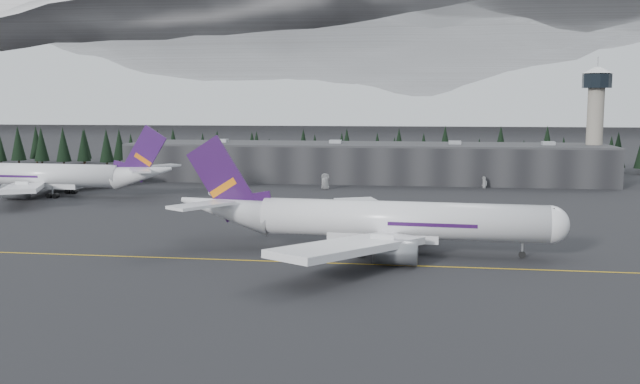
# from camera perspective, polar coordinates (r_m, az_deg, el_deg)

# --- Properties ---
(ground) EXTENTS (1400.00, 1400.00, 0.00)m
(ground) POSITION_cam_1_polar(r_m,az_deg,el_deg) (120.43, -1.38, -5.43)
(ground) COLOR black
(ground) RESTS_ON ground
(taxiline) EXTENTS (400.00, 0.40, 0.02)m
(taxiline) POSITION_cam_1_polar(r_m,az_deg,el_deg) (118.51, -1.55, -5.63)
(taxiline) COLOR gold
(taxiline) RESTS_ON ground
(terminal) EXTENTS (160.00, 30.00, 12.60)m
(terminal) POSITION_cam_1_polar(r_m,az_deg,el_deg) (242.50, 3.60, 2.42)
(terminal) COLOR black
(terminal) RESTS_ON ground
(control_tower) EXTENTS (10.00, 10.00, 37.70)m
(control_tower) POSITION_cam_1_polar(r_m,az_deg,el_deg) (250.03, 21.18, 6.02)
(control_tower) COLOR gray
(control_tower) RESTS_ON ground
(treeline) EXTENTS (360.00, 20.00, 15.00)m
(treeline) POSITION_cam_1_polar(r_m,az_deg,el_deg) (279.20, 4.23, 3.28)
(treeline) COLOR black
(treeline) RESTS_ON ground
(mountain_ridge) EXTENTS (4400.00, 900.00, 420.00)m
(mountain_ridge) POSITION_cam_1_polar(r_m,az_deg,el_deg) (1116.35, 7.34, 5.73)
(mountain_ridge) COLOR white
(mountain_ridge) RESTS_ON ground
(jet_main) EXTENTS (69.49, 64.02, 20.42)m
(jet_main) POSITION_cam_1_polar(r_m,az_deg,el_deg) (126.00, 3.80, -2.21)
(jet_main) COLOR silver
(jet_main) RESTS_ON ground
(jet_parked) EXTENTS (69.01, 63.62, 20.28)m
(jet_parked) POSITION_cam_1_polar(r_m,az_deg,el_deg) (215.10, -20.31, 1.23)
(jet_parked) COLOR silver
(jet_parked) RESTS_ON ground
(gse_vehicle_a) EXTENTS (3.33, 5.28, 1.36)m
(gse_vehicle_a) POSITION_cam_1_polar(r_m,az_deg,el_deg) (217.00, 0.42, 0.38)
(gse_vehicle_a) COLOR #BCBCBE
(gse_vehicle_a) RESTS_ON ground
(gse_vehicle_b) EXTENTS (4.02, 2.36, 1.28)m
(gse_vehicle_b) POSITION_cam_1_polar(r_m,az_deg,el_deg) (225.72, 13.03, 0.45)
(gse_vehicle_b) COLOR silver
(gse_vehicle_b) RESTS_ON ground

